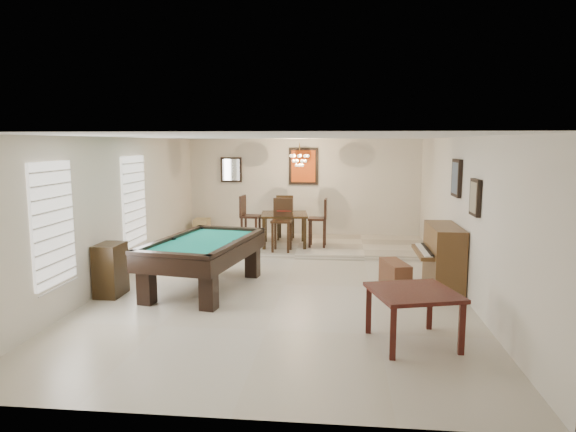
% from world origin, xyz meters
% --- Properties ---
extents(ground_plane, '(6.00, 9.00, 0.02)m').
position_xyz_m(ground_plane, '(0.00, 0.00, -0.01)').
color(ground_plane, beige).
extents(wall_back, '(6.00, 0.04, 2.60)m').
position_xyz_m(wall_back, '(0.00, 4.50, 1.30)').
color(wall_back, silver).
rests_on(wall_back, ground_plane).
extents(wall_front, '(6.00, 0.04, 2.60)m').
position_xyz_m(wall_front, '(0.00, -4.50, 1.30)').
color(wall_front, silver).
rests_on(wall_front, ground_plane).
extents(wall_left, '(0.04, 9.00, 2.60)m').
position_xyz_m(wall_left, '(-3.00, 0.00, 1.30)').
color(wall_left, silver).
rests_on(wall_left, ground_plane).
extents(wall_right, '(0.04, 9.00, 2.60)m').
position_xyz_m(wall_right, '(3.00, 0.00, 1.30)').
color(wall_right, silver).
rests_on(wall_right, ground_plane).
extents(ceiling, '(6.00, 9.00, 0.04)m').
position_xyz_m(ceiling, '(0.00, 0.00, 2.60)').
color(ceiling, white).
rests_on(ceiling, wall_back).
extents(dining_step, '(6.00, 2.50, 0.12)m').
position_xyz_m(dining_step, '(0.00, 3.25, 0.06)').
color(dining_step, beige).
rests_on(dining_step, ground_plane).
extents(window_left_front, '(0.06, 1.00, 1.70)m').
position_xyz_m(window_left_front, '(-2.97, -2.20, 1.40)').
color(window_left_front, white).
rests_on(window_left_front, wall_left).
extents(window_left_rear, '(0.06, 1.00, 1.70)m').
position_xyz_m(window_left_rear, '(-2.97, 0.60, 1.40)').
color(window_left_rear, white).
rests_on(window_left_rear, wall_left).
extents(pool_table, '(1.77, 2.71, 0.84)m').
position_xyz_m(pool_table, '(-1.34, -0.41, 0.42)').
color(pool_table, black).
rests_on(pool_table, ground_plane).
extents(square_table, '(1.22, 1.22, 0.68)m').
position_xyz_m(square_table, '(1.89, -2.50, 0.34)').
color(square_table, '#34110D').
rests_on(square_table, ground_plane).
extents(upright_piano, '(0.75, 1.33, 1.11)m').
position_xyz_m(upright_piano, '(2.61, -0.01, 0.56)').
color(upright_piano, brown).
rests_on(upright_piano, ground_plane).
extents(piano_bench, '(0.51, 0.87, 0.45)m').
position_xyz_m(piano_bench, '(1.94, 0.04, 0.23)').
color(piano_bench, brown).
rests_on(piano_bench, ground_plane).
extents(apothecary_chest, '(0.39, 0.58, 0.87)m').
position_xyz_m(apothecary_chest, '(-2.78, -0.93, 0.43)').
color(apothecary_chest, black).
rests_on(apothecary_chest, ground_plane).
extents(dining_table, '(1.17, 1.17, 0.87)m').
position_xyz_m(dining_table, '(-0.33, 2.93, 0.56)').
color(dining_table, black).
rests_on(dining_table, dining_step).
extents(flower_vase, '(0.13, 0.13, 0.23)m').
position_xyz_m(flower_vase, '(-0.33, 2.93, 1.11)').
color(flower_vase, '#B00F18').
rests_on(flower_vase, dining_table).
extents(dining_chair_south, '(0.45, 0.45, 1.16)m').
position_xyz_m(dining_chair_south, '(-0.31, 2.27, 0.70)').
color(dining_chair_south, black).
rests_on(dining_chair_south, dining_step).
extents(dining_chair_north, '(0.42, 0.42, 1.12)m').
position_xyz_m(dining_chair_north, '(-0.38, 3.68, 0.68)').
color(dining_chair_north, black).
rests_on(dining_chair_north, dining_step).
extents(dining_chair_west, '(0.47, 0.47, 1.16)m').
position_xyz_m(dining_chair_west, '(-1.12, 2.95, 0.70)').
color(dining_chair_west, black).
rests_on(dining_chair_west, dining_step).
extents(dining_chair_east, '(0.43, 0.43, 1.11)m').
position_xyz_m(dining_chair_east, '(0.45, 2.88, 0.68)').
color(dining_chair_east, black).
rests_on(dining_chair_east, dining_step).
extents(corner_bench, '(0.41, 0.50, 0.42)m').
position_xyz_m(corner_bench, '(-2.61, 4.06, 0.33)').
color(corner_bench, tan).
rests_on(corner_bench, dining_step).
extents(chandelier, '(0.44, 0.44, 0.60)m').
position_xyz_m(chandelier, '(0.00, 3.20, 2.20)').
color(chandelier, '#FFE5B2').
rests_on(chandelier, ceiling).
extents(back_painting, '(0.75, 0.06, 0.95)m').
position_xyz_m(back_painting, '(0.00, 4.46, 1.90)').
color(back_painting, '#D84C14').
rests_on(back_painting, wall_back).
extents(back_mirror, '(0.55, 0.06, 0.65)m').
position_xyz_m(back_mirror, '(-1.90, 4.46, 1.80)').
color(back_mirror, white).
rests_on(back_mirror, wall_back).
extents(right_picture_upper, '(0.06, 0.55, 0.65)m').
position_xyz_m(right_picture_upper, '(2.96, 0.30, 1.90)').
color(right_picture_upper, slate).
rests_on(right_picture_upper, wall_right).
extents(right_picture_lower, '(0.06, 0.45, 0.55)m').
position_xyz_m(right_picture_lower, '(2.96, -1.00, 1.70)').
color(right_picture_lower, gray).
rests_on(right_picture_lower, wall_right).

